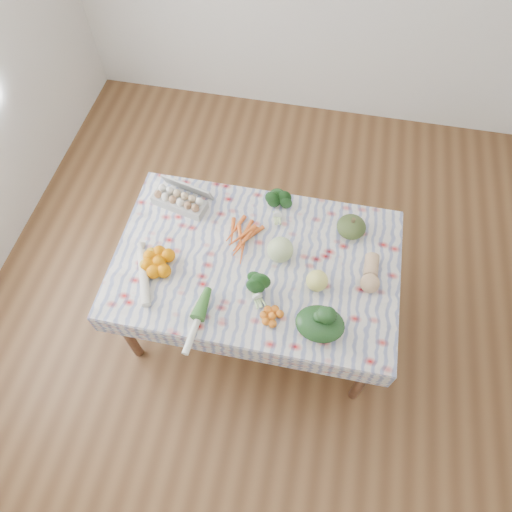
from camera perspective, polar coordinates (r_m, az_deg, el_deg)
ground at (r=3.34m, az=-0.00°, el=-7.28°), size 4.50×4.50×0.00m
dining_table at (r=2.73m, az=-0.00°, el=-1.53°), size 1.60×1.00×0.75m
tablecloth at (r=2.66m, az=-0.00°, el=-0.71°), size 1.66×1.06×0.01m
egg_carton at (r=2.89m, az=-9.55°, el=6.76°), size 0.36×0.21×0.09m
carrot_bunch at (r=2.72m, az=-1.87°, el=2.30°), size 0.29×0.27×0.04m
kale_bunch at (r=2.80m, az=2.78°, el=6.29°), size 0.17×0.15×0.13m
kabocha_squash at (r=2.78m, az=11.83°, el=3.59°), size 0.17×0.17×0.11m
cabbage at (r=2.61m, az=3.05°, el=0.79°), size 0.20×0.20×0.15m
butternut_squash at (r=2.64m, az=14.20°, el=-2.06°), size 0.11×0.24×0.11m
orange_cluster at (r=2.66m, az=-12.04°, el=-0.74°), size 0.28×0.28×0.09m
broccoli at (r=2.51m, az=-0.22°, el=-4.04°), size 0.19×0.19×0.10m
mandarin_cluster at (r=2.48m, az=2.01°, el=-7.49°), size 0.20×0.20×0.05m
grapefruit at (r=2.55m, az=7.64°, el=-3.07°), size 0.14×0.14×0.12m
spinach_bag at (r=2.44m, az=8.00°, el=-8.39°), size 0.30×0.26×0.12m
daikon at (r=2.65m, az=-13.81°, el=-2.62°), size 0.19×0.36×0.05m
leek at (r=2.48m, az=-7.40°, el=-8.15°), size 0.07×0.37×0.04m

